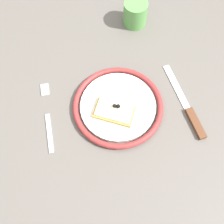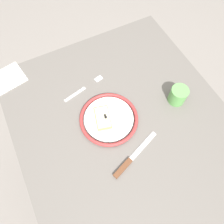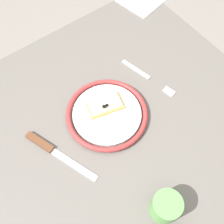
{
  "view_description": "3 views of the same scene",
  "coord_description": "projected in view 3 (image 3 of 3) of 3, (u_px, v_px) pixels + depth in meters",
  "views": [
    {
      "loc": [
        -0.04,
        -0.38,
        1.46
      ],
      "look_at": [
        -0.05,
        -0.08,
        0.8
      ],
      "focal_mm": 44.8,
      "sensor_mm": 36.0,
      "label": 1
    },
    {
      "loc": [
        0.31,
        -0.21,
        1.6
      ],
      "look_at": [
        -0.04,
        -0.03,
        0.8
      ],
      "focal_mm": 34.72,
      "sensor_mm": 36.0,
      "label": 2
    },
    {
      "loc": [
        0.2,
        0.28,
        1.53
      ],
      "look_at": [
        -0.04,
        -0.04,
        0.8
      ],
      "focal_mm": 45.62,
      "sensor_mm": 36.0,
      "label": 3
    }
  ],
  "objects": [
    {
      "name": "pizza_slice_near",
      "position": [
        105.0,
        105.0,
        0.85
      ],
      "size": [
        0.12,
        0.09,
        0.03
      ],
      "color": "tan",
      "rests_on": "plate"
    },
    {
      "name": "cup",
      "position": [
        166.0,
        207.0,
        0.69
      ],
      "size": [
        0.07,
        0.07,
        0.08
      ],
      "primitive_type": "cylinder",
      "color": "#599E4C",
      "rests_on": "dining_table"
    },
    {
      "name": "ground_plane",
      "position": [
        110.0,
        193.0,
        1.5
      ],
      "size": [
        6.0,
        6.0,
        0.0
      ],
      "primitive_type": "plane",
      "color": "gray"
    },
    {
      "name": "napkin",
      "position": [
        140.0,
        1.0,
        1.09
      ],
      "size": [
        0.15,
        0.17,
        0.0
      ],
      "primitive_type": "cube",
      "rotation": [
        0.0,
        0.0,
        0.19
      ],
      "color": "white",
      "rests_on": "dining_table"
    },
    {
      "name": "dining_table",
      "position": [
        108.0,
        145.0,
        0.9
      ],
      "size": [
        0.99,
        0.87,
        0.77
      ],
      "color": "#5B5651",
      "rests_on": "ground_plane"
    },
    {
      "name": "knife",
      "position": [
        49.0,
        148.0,
        0.8
      ],
      "size": [
        0.1,
        0.23,
        0.01
      ],
      "color": "silver",
      "rests_on": "dining_table"
    },
    {
      "name": "fork",
      "position": [
        148.0,
        77.0,
        0.92
      ],
      "size": [
        0.06,
        0.2,
        0.0
      ],
      "color": "silver",
      "rests_on": "dining_table"
    },
    {
      "name": "plate",
      "position": [
        107.0,
        114.0,
        0.85
      ],
      "size": [
        0.24,
        0.24,
        0.02
      ],
      "color": "white",
      "rests_on": "dining_table"
    }
  ]
}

